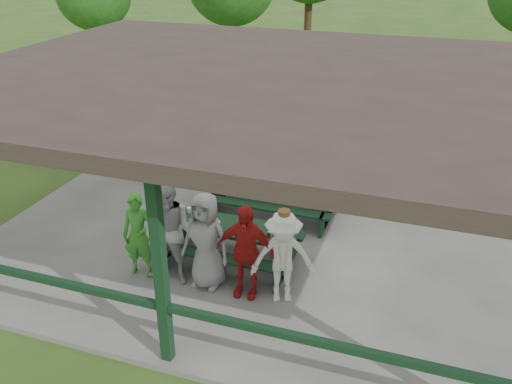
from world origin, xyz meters
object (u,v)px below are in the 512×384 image
at_px(picnic_table_near, 227,238).
at_px(picnic_table_far, 271,193).
at_px(pickup_truck, 455,94).
at_px(contestant_grey_left, 169,233).
at_px(contestant_grey_mid, 206,241).
at_px(spectator_blue, 222,143).
at_px(contestant_red, 245,251).
at_px(spectator_lblue, 269,160).
at_px(contestant_white_fedora, 283,257).
at_px(farm_trailer, 317,89).
at_px(spectator_grey, 346,172).
at_px(contestant_green, 138,235).

distance_m(picnic_table_near, picnic_table_far, 2.01).
bearing_deg(picnic_table_far, pickup_truck, 66.99).
height_order(contestant_grey_left, pickup_truck, contestant_grey_left).
distance_m(contestant_grey_mid, spectator_blue, 4.33).
height_order(contestant_red, pickup_truck, contestant_red).
relative_size(picnic_table_far, spectator_lblue, 1.73).
relative_size(spectator_lblue, spectator_blue, 0.90).
distance_m(contestant_white_fedora, farm_trailer, 11.02).
bearing_deg(contestant_red, contestant_grey_mid, 173.53).
bearing_deg(pickup_truck, picnic_table_near, 155.71).
xyz_separation_m(contestant_grey_left, spectator_grey, (2.26, 3.84, -0.18)).
distance_m(contestant_green, contestant_grey_mid, 1.23).
bearing_deg(picnic_table_far, contestant_grey_left, -106.38).
xyz_separation_m(picnic_table_near, contestant_grey_mid, (-0.05, -0.78, 0.38)).
distance_m(spectator_blue, pickup_truck, 8.76).
height_order(contestant_white_fedora, farm_trailer, contestant_white_fedora).
xyz_separation_m(contestant_grey_mid, pickup_truck, (3.80, 11.16, -0.15)).
relative_size(spectator_lblue, spectator_grey, 1.07).
xyz_separation_m(contestant_grey_left, contestant_white_fedora, (1.93, 0.13, -0.15)).
xyz_separation_m(picnic_table_near, contestant_green, (-1.27, -0.87, 0.30)).
distance_m(spectator_grey, farm_trailer, 7.49).
bearing_deg(picnic_table_near, contestant_grey_left, -126.27).
bearing_deg(spectator_grey, contestant_red, 69.44).
bearing_deg(contestant_green, contestant_grey_mid, -5.06).
xyz_separation_m(picnic_table_far, farm_trailer, (-0.89, 8.07, 0.05)).
bearing_deg(contestant_red, farm_trailer, 94.02).
bearing_deg(contestant_grey_mid, contestant_white_fedora, 3.42).
bearing_deg(contestant_red, picnic_table_far, 96.16).
bearing_deg(contestant_grey_mid, spectator_grey, 68.99).
xyz_separation_m(contestant_grey_mid, farm_trailer, (-0.65, 10.85, -0.32)).
bearing_deg(picnic_table_near, spectator_blue, 113.43).
bearing_deg(spectator_blue, spectator_grey, -165.91).
xyz_separation_m(contestant_red, spectator_grey, (0.94, 3.76, -0.06)).
relative_size(spectator_grey, farm_trailer, 0.42).
bearing_deg(spectator_grey, spectator_blue, -13.65).
bearing_deg(contestant_green, pickup_truck, 56.94).
height_order(picnic_table_near, spectator_grey, spectator_grey).
distance_m(contestant_red, spectator_grey, 3.88).
xyz_separation_m(picnic_table_near, contestant_red, (0.65, -0.82, 0.35)).
distance_m(picnic_table_far, spectator_lblue, 1.03).
distance_m(pickup_truck, farm_trailer, 4.46).
xyz_separation_m(contestant_red, pickup_truck, (3.10, 11.20, -0.12)).
bearing_deg(contestant_red, spectator_grey, 72.86).
bearing_deg(contestant_white_fedora, spectator_lblue, 91.01).
bearing_deg(contestant_green, picnic_table_near, 25.20).
bearing_deg(pickup_truck, spectator_grey, 159.42).
bearing_deg(picnic_table_far, farm_trailer, 96.31).
distance_m(contestant_red, spectator_lblue, 3.82).
bearing_deg(contestant_grey_left, pickup_truck, 69.31).
distance_m(contestant_grey_left, contestant_red, 1.32).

